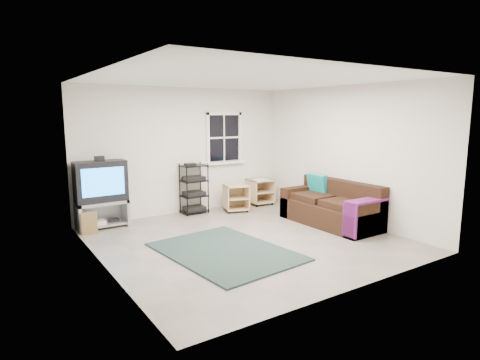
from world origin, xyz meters
TOP-DOWN VIEW (x-y plane):
  - room at (0.95, 2.27)m, footprint 4.60×4.62m
  - tv_unit at (-1.80, 2.05)m, footprint 0.90×0.45m
  - av_rack at (0.10, 2.09)m, footprint 0.53×0.38m
  - side_table_left at (0.94, 1.79)m, footprint 0.60×0.60m
  - side_table_right at (1.76, 2.05)m, footprint 0.56×0.57m
  - sofa at (1.88, -0.11)m, footprint 0.86×1.95m
  - shag_rug at (-0.62, -0.35)m, footprint 1.79×2.32m
  - paper_bag at (-2.10, 1.78)m, footprint 0.29×0.21m

SIDE VIEW (x-z plane):
  - shag_rug at x=-0.62m, z-range 0.00..0.03m
  - paper_bag at x=-2.10m, z-range 0.00..0.37m
  - side_table_left at x=0.94m, z-range 0.02..0.59m
  - sofa at x=1.88m, z-range -0.13..0.76m
  - side_table_right at x=1.76m, z-range 0.03..0.63m
  - av_rack at x=0.10m, z-range -0.07..0.99m
  - tv_unit at x=-1.80m, z-range 0.06..1.39m
  - room at x=0.95m, z-range -0.82..3.78m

